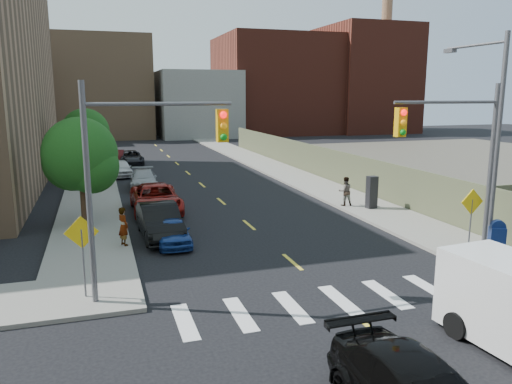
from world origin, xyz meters
TOP-DOWN VIEW (x-y plane):
  - ground at (0.00, 0.00)m, footprint 160.00×160.00m
  - sidewalk_nw at (-7.75, 41.50)m, footprint 3.50×73.00m
  - sidewalk_ne at (7.75, 41.50)m, footprint 3.50×73.00m
  - fence_north at (9.60, 28.00)m, footprint 0.12×44.00m
  - gravel_lot at (28.00, 30.00)m, footprint 36.00×42.00m
  - bg_bldg_midwest at (-6.00, 72.00)m, footprint 14.00×16.00m
  - bg_bldg_center at (8.00, 70.00)m, footprint 12.00×16.00m
  - bg_bldg_east at (22.00, 72.00)m, footprint 18.00×18.00m
  - bg_bldg_fareast at (38.00, 70.00)m, footprint 14.00×16.00m
  - smokestack at (42.00, 70.00)m, footprint 1.80×1.80m
  - signal_nw at (-5.98, 6.00)m, footprint 4.59×0.30m
  - signal_ne at (5.98, 6.00)m, footprint 4.59×0.30m
  - streetlight_ne at (8.20, 6.90)m, footprint 0.25×3.70m
  - warn_sign_nw at (-7.80, 6.50)m, footprint 1.06×0.06m
  - warn_sign_ne at (7.20, 6.50)m, footprint 1.06×0.06m
  - warn_sign_midwest at (-7.80, 20.00)m, footprint 1.06×0.06m
  - tree_west_near at (-8.00, 16.05)m, footprint 3.66×3.64m
  - tree_west_far at (-8.00, 31.05)m, footprint 3.66×3.64m
  - parked_car_blue at (-4.20, 11.87)m, footprint 1.56×3.64m
  - parked_car_black at (-4.61, 13.10)m, footprint 1.87×4.88m
  - parked_car_red at (-4.20, 18.32)m, footprint 2.63×5.67m
  - parked_car_silver at (-4.20, 25.98)m, footprint 2.13×4.63m
  - parked_car_white at (-5.50, 31.80)m, footprint 1.94×4.07m
  - parked_car_maroon at (-5.50, 39.68)m, footprint 1.75×4.01m
  - parked_car_grey at (-4.25, 38.81)m, footprint 2.30×4.72m
  - mailbox at (8.14, 6.00)m, footprint 0.72×0.66m
  - payphone at (7.63, 14.97)m, footprint 0.58×0.48m
  - pedestrian_west at (-6.30, 11.89)m, footprint 0.62×0.73m
  - pedestrian_east at (6.50, 16.03)m, footprint 0.89×0.73m

SIDE VIEW (x-z plane):
  - ground at x=0.00m, z-range 0.00..0.00m
  - gravel_lot at x=28.00m, z-range 0.00..0.06m
  - sidewalk_nw at x=-7.75m, z-range 0.00..0.15m
  - sidewalk_ne at x=7.75m, z-range 0.00..0.15m
  - parked_car_blue at x=-4.20m, z-range 0.00..1.23m
  - parked_car_maroon at x=-5.50m, z-range 0.00..1.28m
  - parked_car_grey at x=-4.25m, z-range 0.00..1.29m
  - parked_car_silver at x=-4.20m, z-range 0.00..1.31m
  - parked_car_white at x=-5.50m, z-range 0.00..1.34m
  - parked_car_red at x=-4.20m, z-range 0.00..1.57m
  - parked_car_black at x=-4.61m, z-range 0.00..1.59m
  - mailbox at x=8.14m, z-range 0.13..1.57m
  - pedestrian_west at x=-6.30m, z-range 0.15..1.83m
  - pedestrian_east at x=6.50m, z-range 0.15..1.85m
  - payphone at x=7.63m, z-range 0.15..2.00m
  - fence_north at x=9.60m, z-range 0.00..2.50m
  - warn_sign_nw at x=-7.80m, z-range 0.58..3.41m
  - warn_sign_ne at x=7.20m, z-range 0.58..3.41m
  - warn_sign_midwest at x=-7.80m, z-range 0.58..3.41m
  - tree_west_near at x=-8.00m, z-range 0.72..6.24m
  - tree_west_far at x=-8.00m, z-range 0.72..6.24m
  - signal_nw at x=-5.98m, z-range 1.03..8.03m
  - signal_ne at x=5.98m, z-range 1.03..8.03m
  - bg_bldg_center at x=8.00m, z-range 0.00..10.00m
  - streetlight_ne at x=8.20m, z-range 0.72..9.72m
  - bg_bldg_midwest at x=-6.00m, z-range 0.00..15.00m
  - bg_bldg_east at x=22.00m, z-range 0.00..16.00m
  - bg_bldg_fareast at x=38.00m, z-range 0.00..18.00m
  - smokestack at x=42.00m, z-range 0.00..28.00m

